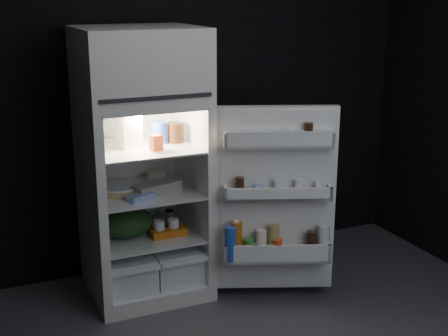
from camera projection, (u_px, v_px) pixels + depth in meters
name	position (u px, v px, depth m)	size (l,w,h in m)	color
wall_back	(153.00, 85.00, 4.38)	(4.00, 0.00, 2.70)	black
refrigerator	(141.00, 155.00, 4.08)	(0.76, 0.71, 1.78)	white
fridge_door	(276.00, 204.00, 3.98)	(0.74, 0.45, 1.22)	white
milk_jug	(129.00, 128.00, 3.97)	(0.13, 0.13, 0.24)	white
mayo_jar	(159.00, 133.00, 4.08)	(0.11, 0.11, 0.14)	#2049B1
jam_jar	(176.00, 133.00, 4.11)	(0.11, 0.11, 0.13)	black
amber_bottle	(96.00, 130.00, 3.97)	(0.09, 0.09, 0.22)	#B5521C
small_carton	(156.00, 143.00, 3.90)	(0.07, 0.05, 0.10)	#D94B19
egg_carton	(157.00, 188.00, 4.04)	(0.32, 0.12, 0.07)	gray
pie	(119.00, 189.00, 4.07)	(0.33, 0.33, 0.04)	tan
flat_package	(141.00, 197.00, 3.91)	(0.18, 0.09, 0.04)	#8299C8
wrapped_pkg	(156.00, 177.00, 4.31)	(0.12, 0.10, 0.05)	#F5E6C9
produce_bag	(126.00, 222.00, 4.10)	(0.36, 0.31, 0.20)	#193815
yogurt_tray	(168.00, 232.00, 4.14)	(0.24, 0.13, 0.05)	#C05F10
small_can_red	(169.00, 217.00, 4.35)	(0.07, 0.07, 0.09)	#C05F10
small_can_silver	(169.00, 217.00, 4.34)	(0.08, 0.08, 0.09)	silver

